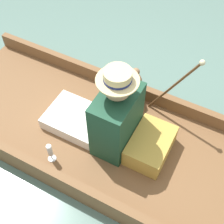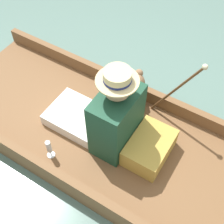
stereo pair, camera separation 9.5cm
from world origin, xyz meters
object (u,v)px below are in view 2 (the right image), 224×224
(wine_glass, at_px, (49,148))
(walking_cane, at_px, (181,86))
(seated_person, at_px, (107,116))
(teddy_bear, at_px, (134,93))

(wine_glass, distance_m, walking_cane, 1.12)
(seated_person, relative_size, walking_cane, 1.13)
(seated_person, xyz_separation_m, teddy_bear, (0.38, -0.03, -0.08))
(teddy_bear, bearing_deg, walking_cane, -76.15)
(walking_cane, bearing_deg, teddy_bear, 103.85)
(seated_person, bearing_deg, walking_cane, -44.56)
(seated_person, bearing_deg, wine_glass, 138.43)
(seated_person, distance_m, teddy_bear, 0.39)
(seated_person, distance_m, wine_glass, 0.51)
(teddy_bear, bearing_deg, wine_glass, 157.46)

